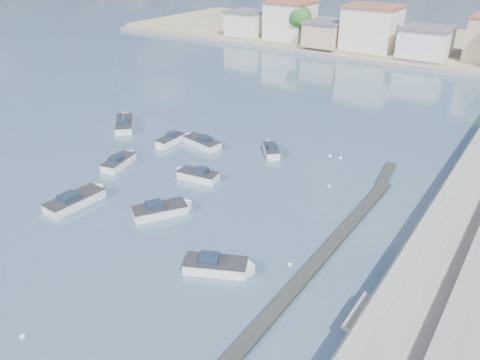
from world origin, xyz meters
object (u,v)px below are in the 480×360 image
(motorboat_f, at_px, (271,150))
(sailboat, at_px, (124,123))
(motorboat_g, at_px, (169,141))
(motorboat_b, at_px, (163,210))
(motorboat_a, at_px, (77,200))
(motorboat_e, at_px, (120,162))
(motorboat_h, at_px, (219,266))
(motorboat_c, at_px, (201,142))
(motorboat_d, at_px, (196,175))

(motorboat_f, xyz_separation_m, sailboat, (-19.62, -3.16, 0.04))
(motorboat_g, bearing_deg, motorboat_b, -50.02)
(motorboat_a, bearing_deg, motorboat_e, 110.62)
(sailboat, bearing_deg, motorboat_e, -45.56)
(motorboat_e, bearing_deg, motorboat_h, -23.44)
(motorboat_a, relative_size, sailboat, 0.65)
(motorboat_c, xyz_separation_m, motorboat_e, (-3.65, -8.89, -0.00))
(sailboat, bearing_deg, motorboat_a, -55.41)
(motorboat_f, height_order, sailboat, sailboat)
(motorboat_b, xyz_separation_m, sailboat, (-18.58, 13.08, 0.04))
(motorboat_c, relative_size, motorboat_d, 1.17)
(motorboat_a, distance_m, motorboat_e, 8.26)
(motorboat_a, bearing_deg, motorboat_c, 87.46)
(motorboat_d, bearing_deg, motorboat_g, 147.80)
(motorboat_d, bearing_deg, motorboat_f, 73.17)
(motorboat_b, xyz_separation_m, motorboat_h, (8.63, -3.51, 0.00))
(motorboat_a, bearing_deg, motorboat_d, 59.72)
(motorboat_f, bearing_deg, motorboat_e, -134.96)
(motorboat_d, distance_m, motorboat_e, 8.83)
(motorboat_c, bearing_deg, motorboat_f, 18.30)
(motorboat_e, xyz_separation_m, motorboat_f, (11.46, 11.48, -0.00))
(motorboat_f, bearing_deg, motorboat_g, -158.53)
(motorboat_e, relative_size, motorboat_f, 1.30)
(motorboat_g, bearing_deg, motorboat_a, -80.59)
(motorboat_d, distance_m, motorboat_g, 9.64)
(motorboat_c, distance_m, motorboat_h, 23.06)
(motorboat_e, bearing_deg, motorboat_a, -69.38)
(motorboat_a, xyz_separation_m, motorboat_b, (7.51, 2.97, -0.00))
(motorboat_a, xyz_separation_m, motorboat_h, (16.15, -0.53, -0.00))
(motorboat_h, bearing_deg, sailboat, 148.65)
(motorboat_a, height_order, motorboat_c, same)
(motorboat_f, bearing_deg, motorboat_h, -68.96)
(motorboat_f, height_order, motorboat_g, same)
(motorboat_g, bearing_deg, sailboat, 172.23)
(motorboat_b, bearing_deg, motorboat_a, -158.40)
(motorboat_h, height_order, sailboat, sailboat)
(sailboat, bearing_deg, motorboat_g, -7.77)
(motorboat_c, relative_size, motorboat_h, 1.08)
(motorboat_b, xyz_separation_m, motorboat_d, (-1.82, 6.77, -0.00))
(motorboat_d, relative_size, motorboat_e, 0.96)
(motorboat_d, xyz_separation_m, motorboat_e, (-8.60, -2.01, 0.00))
(motorboat_b, height_order, motorboat_g, same)
(motorboat_b, distance_m, motorboat_c, 15.24)
(motorboat_c, xyz_separation_m, motorboat_g, (-3.20, -1.75, 0.00))
(motorboat_d, relative_size, motorboat_f, 1.25)
(motorboat_b, height_order, motorboat_e, same)
(motorboat_f, relative_size, sailboat, 0.41)
(motorboat_c, bearing_deg, sailboat, -177.20)
(motorboat_h, bearing_deg, motorboat_b, 157.90)
(motorboat_g, distance_m, sailboat, 8.68)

